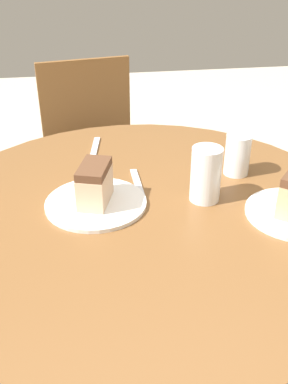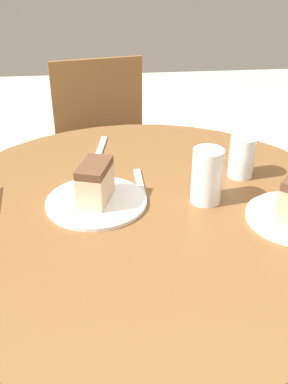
{
  "view_description": "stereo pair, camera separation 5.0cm",
  "coord_description": "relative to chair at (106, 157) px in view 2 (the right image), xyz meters",
  "views": [
    {
      "loc": [
        -0.14,
        -0.92,
        1.34
      ],
      "look_at": [
        0.0,
        0.0,
        0.8
      ],
      "focal_mm": 42.0,
      "sensor_mm": 36.0,
      "label": 1
    },
    {
      "loc": [
        -0.09,
        -0.92,
        1.34
      ],
      "look_at": [
        0.0,
        0.0,
        0.8
      ],
      "focal_mm": 42.0,
      "sensor_mm": 36.0,
      "label": 2
    }
  ],
  "objects": [
    {
      "name": "table",
      "position": [
        0.08,
        -0.89,
        0.1
      ],
      "size": [
        1.08,
        1.08,
        0.76
      ],
      "color": "brown",
      "rests_on": "ground_plane"
    },
    {
      "name": "chair",
      "position": [
        0.0,
        0.0,
        0.0
      ],
      "size": [
        0.48,
        0.47,
        0.88
      ],
      "rotation": [
        0.0,
        0.0,
        0.17
      ],
      "color": "brown",
      "rests_on": "ground_plane"
    },
    {
      "name": "plate_near",
      "position": [
        -0.03,
        -0.86,
        0.29
      ],
      "size": [
        0.25,
        0.25,
        0.01
      ],
      "color": "white",
      "rests_on": "table"
    },
    {
      "name": "cake_slice_near",
      "position": [
        -0.03,
        -0.86,
        0.34
      ],
      "size": [
        0.1,
        0.13,
        0.1
      ],
      "rotation": [
        0.0,
        0.0,
        2.83
      ],
      "color": "beige",
      "rests_on": "plate_near"
    },
    {
      "name": "glass_lemonade",
      "position": [
        0.23,
        -0.87,
        0.35
      ],
      "size": [
        0.07,
        0.07,
        0.14
      ],
      "color": "beige",
      "rests_on": "table"
    },
    {
      "name": "glass_water",
      "position": [
        0.36,
        -0.75,
        0.34
      ],
      "size": [
        0.07,
        0.07,
        0.11
      ],
      "color": "silver",
      "rests_on": "table"
    },
    {
      "name": "fork",
      "position": [
        0.08,
        -0.77,
        0.29
      ],
      "size": [
        0.02,
        0.16,
        0.0
      ],
      "rotation": [
        0.0,
        0.0,
        1.58
      ],
      "color": "silver",
      "rests_on": "table"
    },
    {
      "name": "spoon",
      "position": [
        -0.01,
        -0.52,
        0.29
      ],
      "size": [
        0.04,
        0.13,
        0.0
      ],
      "rotation": [
        0.0,
        0.0,
        1.41
      ],
      "color": "silver",
      "rests_on": "table"
    }
  ]
}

